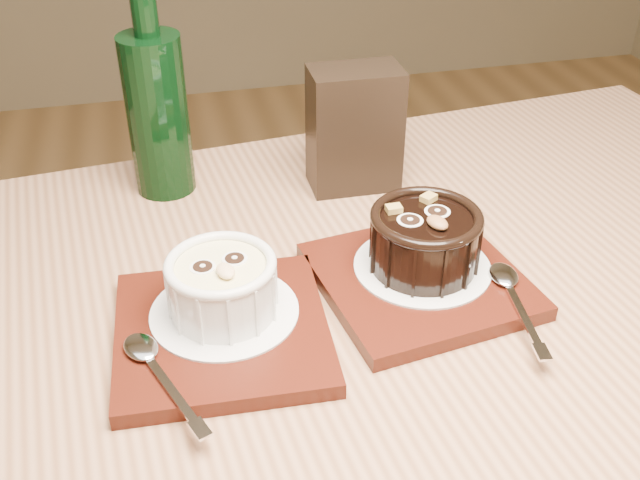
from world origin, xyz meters
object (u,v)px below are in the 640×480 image
at_px(ramekin_white, 222,284).
at_px(tray_right, 419,280).
at_px(tray_left, 222,332).
at_px(ramekin_dark, 425,237).
at_px(condiment_stand, 354,129).
at_px(green_bottle, 157,109).
at_px(table, 342,416).

relative_size(ramekin_white, tray_right, 0.53).
bearing_deg(tray_left, ramekin_dark, 11.60).
relative_size(ramekin_dark, condiment_stand, 0.74).
bearing_deg(green_bottle, ramekin_dark, -46.50).
bearing_deg(table, green_bottle, 112.96).
height_order(ramekin_dark, condiment_stand, condiment_stand).
xyz_separation_m(tray_left, green_bottle, (-0.03, 0.28, 0.09)).
xyz_separation_m(tray_left, tray_right, (0.19, 0.03, 0.00)).
bearing_deg(ramekin_dark, green_bottle, 117.13).
xyz_separation_m(table, ramekin_white, (-0.10, 0.05, 0.14)).
bearing_deg(condiment_stand, ramekin_white, -128.98).
distance_m(ramekin_white, ramekin_dark, 0.19).
distance_m(table, ramekin_dark, 0.18).
xyz_separation_m(tray_left, ramekin_white, (0.00, 0.02, 0.04)).
bearing_deg(tray_left, tray_right, 9.04).
distance_m(tray_right, green_bottle, 0.34).
bearing_deg(tray_right, tray_left, -170.96).
height_order(table, green_bottle, green_bottle).
distance_m(ramekin_dark, green_bottle, 0.33).
xyz_separation_m(ramekin_white, tray_right, (0.19, 0.01, -0.04)).
distance_m(table, green_bottle, 0.38).
relative_size(tray_right, ramekin_dark, 1.73).
bearing_deg(green_bottle, tray_left, -83.95).
xyz_separation_m(tray_right, condiment_stand, (-0.01, 0.21, 0.06)).
relative_size(condiment_stand, green_bottle, 0.56).
distance_m(ramekin_dark, condiment_stand, 0.20).
height_order(ramekin_dark, green_bottle, green_bottle).
bearing_deg(green_bottle, tray_right, -48.45).
distance_m(ramekin_white, condiment_stand, 0.28).
distance_m(tray_right, condiment_stand, 0.22).
xyz_separation_m(ramekin_white, ramekin_dark, (0.19, 0.02, 0.00)).
distance_m(table, tray_right, 0.15).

